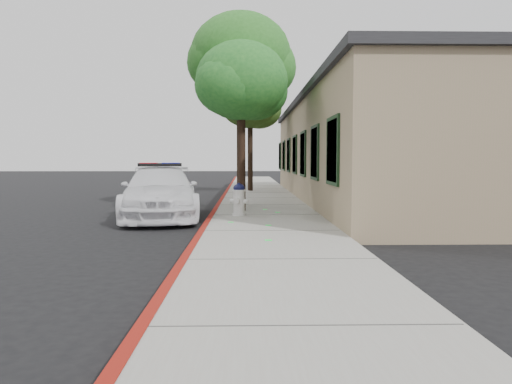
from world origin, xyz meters
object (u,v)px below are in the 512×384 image
(clapboard_building, at_px, (382,150))
(police_car, at_px, (160,192))
(fire_hydrant, at_px, (239,199))
(street_tree_near, at_px, (242,85))
(street_tree_mid, at_px, (241,61))
(street_tree_far, at_px, (251,105))

(clapboard_building, relative_size, police_car, 3.78)
(clapboard_building, distance_m, fire_hydrant, 8.64)
(police_car, bearing_deg, clapboard_building, 24.99)
(street_tree_near, distance_m, street_tree_mid, 1.86)
(police_car, distance_m, street_tree_near, 4.11)
(police_car, height_order, street_tree_near, street_tree_near)
(clapboard_building, relative_size, street_tree_near, 4.02)
(street_tree_near, height_order, street_tree_mid, street_tree_mid)
(police_car, distance_m, street_tree_mid, 5.36)
(fire_hydrant, height_order, street_tree_mid, street_tree_mid)
(police_car, bearing_deg, fire_hydrant, -25.30)
(street_tree_far, bearing_deg, clapboard_building, -39.79)
(street_tree_near, xyz_separation_m, street_tree_mid, (-0.03, 1.55, 1.03))
(police_car, relative_size, fire_hydrant, 5.95)
(street_tree_near, distance_m, street_tree_far, 9.41)
(police_car, relative_size, street_tree_near, 1.06)
(fire_hydrant, relative_size, street_tree_mid, 0.14)
(street_tree_mid, xyz_separation_m, street_tree_far, (0.40, 7.85, -0.58))
(fire_hydrant, height_order, street_tree_near, street_tree_near)
(fire_hydrant, xyz_separation_m, street_tree_mid, (0.05, 2.83, 4.44))
(street_tree_near, bearing_deg, street_tree_far, 87.76)
(clapboard_building, bearing_deg, street_tree_far, 140.21)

